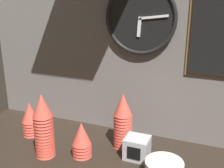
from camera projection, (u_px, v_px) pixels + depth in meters
name	position (u px, v px, depth m)	size (l,w,h in m)	color
ground_plane	(109.00, 157.00, 1.31)	(1.60, 0.56, 0.04)	black
wall_tiled_back	(129.00, 33.00, 1.37)	(1.60, 0.03, 1.05)	slate
cup_stack_center	(82.00, 140.00, 1.26)	(0.09, 0.09, 0.17)	#DB4C3D
cup_stack_left	(30.00, 119.00, 1.45)	(0.09, 0.09, 0.18)	#DB4C3D
cup_stack_center_right	(123.00, 121.00, 1.33)	(0.09, 0.09, 0.27)	#DB4C3D
cup_stack_center_left	(44.00, 126.00, 1.25)	(0.09, 0.09, 0.30)	#DB4C3D
wall_clock	(140.00, 18.00, 1.30)	(0.35, 0.03, 0.35)	black
napkin_dispenser	(137.00, 148.00, 1.26)	(0.11, 0.10, 0.10)	#B7B7BC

